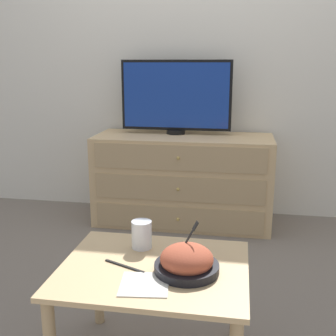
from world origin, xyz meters
The scene contains 9 objects.
ground_plane centered at (0.00, 0.00, 0.00)m, with size 12.00×12.00×0.00m, color #70665B.
wall_back centered at (0.00, 0.03, 1.30)m, with size 12.00×0.05×2.60m.
dresser centered at (-0.05, -0.28, 0.33)m, with size 1.30×0.52×0.66m.
tv centered at (-0.12, -0.19, 0.94)m, with size 0.82×0.14×0.54m.
coffee_table centered at (0.06, -1.88, 0.36)m, with size 0.70×0.57×0.44m.
takeout_bowl centered at (0.18, -1.91, 0.48)m, with size 0.24×0.24×0.18m.
drink_cup centered at (-0.02, -1.73, 0.49)m, with size 0.08×0.08×0.12m.
napkin centered at (0.05, -2.02, 0.44)m, with size 0.18×0.18×0.00m.
knife centered at (-0.05, -1.91, 0.44)m, with size 0.17×0.08×0.01m.
Camera 1 is at (0.36, -3.30, 1.18)m, focal length 45.00 mm.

